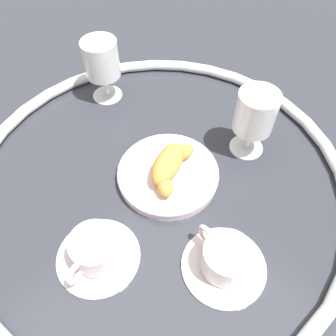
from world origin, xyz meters
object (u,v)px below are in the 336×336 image
Objects in this scene: pastry_plate at (168,174)px; juice_glass_left at (102,62)px; croissant_large at (170,165)px; juice_glass_right at (255,114)px; coffee_cup_near at (225,260)px; coffee_cup_far at (96,252)px.

juice_glass_left is at bearing -106.52° from pastry_plate.
croissant_large is 0.93× the size of juice_glass_left.
coffee_cup_near is at bearing 26.67° from juice_glass_right.
coffee_cup_far is (0.13, -0.16, 0.00)m from coffee_cup_near.
coffee_cup_near is at bearing 71.73° from juice_glass_left.
juice_glass_left is (-0.08, -0.26, 0.08)m from pastry_plate.
coffee_cup_near is at bearing 128.76° from coffee_cup_far.
coffee_cup_near is 0.97× the size of juice_glass_left.
juice_glass_right reaches higher than croissant_large.
juice_glass_left reaches higher than coffee_cup_near.
croissant_large is at bearing -21.36° from juice_glass_right.
pastry_plate is 0.20m from coffee_cup_near.
coffee_cup_near is 0.97× the size of juice_glass_right.
croissant_large is at bearing -111.32° from coffee_cup_near.
coffee_cup_near is 1.00× the size of coffee_cup_far.
pastry_plate is 0.20m from juice_glass_right.
coffee_cup_far is at bearing 7.63° from pastry_plate.
pastry_plate is 1.41× the size of coffee_cup_near.
croissant_large is 0.93× the size of juice_glass_right.
coffee_cup_far is at bearing 6.73° from croissant_large.
juice_glass_left is at bearing -106.14° from croissant_large.
coffee_cup_far is 0.97× the size of juice_glass_right.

